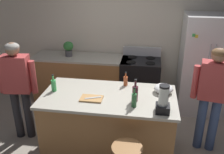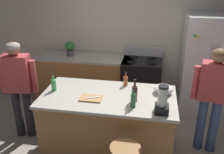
% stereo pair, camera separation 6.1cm
% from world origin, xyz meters
% --- Properties ---
extents(ground_plane, '(14.00, 14.00, 0.00)m').
position_xyz_m(ground_plane, '(0.00, 0.00, 0.00)').
color(ground_plane, '#9E9384').
extents(back_wall, '(8.00, 0.10, 2.70)m').
position_xyz_m(back_wall, '(0.00, 1.95, 1.35)').
color(back_wall, beige).
rests_on(back_wall, ground_plane).
extents(kitchen_island, '(1.87, 0.97, 0.96)m').
position_xyz_m(kitchen_island, '(0.00, 0.00, 0.48)').
color(kitchen_island, '#9E6B3D').
rests_on(kitchen_island, ground_plane).
extents(back_counter_run, '(2.00, 0.64, 0.96)m').
position_xyz_m(back_counter_run, '(-0.80, 1.55, 0.48)').
color(back_counter_run, '#9E6B3D').
rests_on(back_counter_run, ground_plane).
extents(refrigerator, '(0.90, 0.73, 1.86)m').
position_xyz_m(refrigerator, '(1.56, 1.50, 0.93)').
color(refrigerator, silver).
rests_on(refrigerator, ground_plane).
extents(stove_range, '(0.76, 0.65, 1.14)m').
position_xyz_m(stove_range, '(0.38, 1.52, 0.49)').
color(stove_range, black).
rests_on(stove_range, ground_plane).
extents(person_by_island_left, '(0.60, 0.27, 1.61)m').
position_xyz_m(person_by_island_left, '(-1.44, 0.15, 0.98)').
color(person_by_island_left, '#26262B').
rests_on(person_by_island_left, ground_plane).
extents(person_by_sink_right, '(0.60, 0.29, 1.62)m').
position_xyz_m(person_by_sink_right, '(1.45, 0.30, 0.98)').
color(person_by_sink_right, '#384C7A').
rests_on(person_by_sink_right, ground_plane).
extents(potted_plant, '(0.20, 0.20, 0.30)m').
position_xyz_m(potted_plant, '(-1.08, 1.55, 1.13)').
color(potted_plant, '#4C4C51').
rests_on(potted_plant, back_counter_run).
extents(blender_appliance, '(0.17, 0.17, 0.36)m').
position_xyz_m(blender_appliance, '(0.73, -0.33, 1.11)').
color(blender_appliance, black).
rests_on(blender_appliance, kitchen_island).
extents(bottle_olive_oil, '(0.07, 0.07, 0.28)m').
position_xyz_m(bottle_olive_oil, '(0.37, -0.25, 1.06)').
color(bottle_olive_oil, '#2D6638').
rests_on(bottle_olive_oil, kitchen_island).
extents(bottle_wine, '(0.08, 0.08, 0.32)m').
position_xyz_m(bottle_wine, '(0.37, -0.10, 1.07)').
color(bottle_wine, '#471923').
rests_on(bottle_wine, kitchen_island).
extents(bottle_soda, '(0.07, 0.07, 0.26)m').
position_xyz_m(bottle_soda, '(-0.80, 0.02, 1.05)').
color(bottle_soda, '#3FB259').
rests_on(bottle_soda, kitchen_island).
extents(bottle_cooking_sauce, '(0.06, 0.06, 0.22)m').
position_xyz_m(bottle_cooking_sauce, '(0.20, 0.36, 1.04)').
color(bottle_cooking_sauce, '#B24C26').
rests_on(bottle_cooking_sauce, kitchen_island).
extents(mixing_bowl, '(0.27, 0.27, 0.12)m').
position_xyz_m(mixing_bowl, '(0.75, 0.21, 1.02)').
color(mixing_bowl, white).
rests_on(mixing_bowl, kitchen_island).
extents(cutting_board, '(0.30, 0.20, 0.02)m').
position_xyz_m(cutting_board, '(-0.21, -0.14, 0.97)').
color(cutting_board, '#B7844C').
rests_on(cutting_board, kitchen_island).
extents(chef_knife, '(0.21, 0.11, 0.01)m').
position_xyz_m(chef_knife, '(-0.19, -0.14, 0.98)').
color(chef_knife, '#B7BABF').
rests_on(chef_knife, cutting_board).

